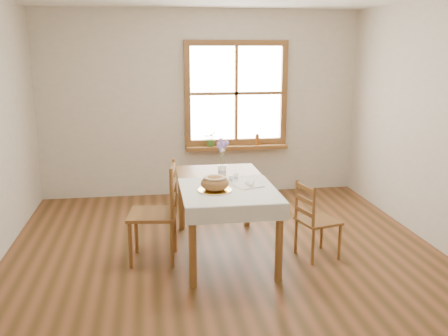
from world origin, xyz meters
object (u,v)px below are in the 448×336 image
at_px(bread_plate, 215,190).
at_px(flower_vase, 222,170).
at_px(chair_right, 318,220).
at_px(dining_table, 224,190).
at_px(chair_left, 153,213).

height_order(bread_plate, flower_vase, flower_vase).
height_order(chair_right, bread_plate, chair_right).
bearing_deg(flower_vase, bread_plate, -104.27).
relative_size(dining_table, flower_vase, 16.44).
height_order(chair_left, flower_vase, chair_left).
bearing_deg(dining_table, bread_plate, -112.23).
distance_m(chair_left, chair_right, 1.66).
distance_m(chair_right, bread_plate, 1.13).
bearing_deg(chair_left, dining_table, 104.69).
relative_size(chair_right, flower_vase, 8.09).
height_order(chair_right, flower_vase, flower_vase).
bearing_deg(dining_table, chair_left, -172.25).
relative_size(chair_right, bread_plate, 2.53).
height_order(dining_table, bread_plate, bread_plate).
distance_m(bread_plate, flower_vase, 0.67).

